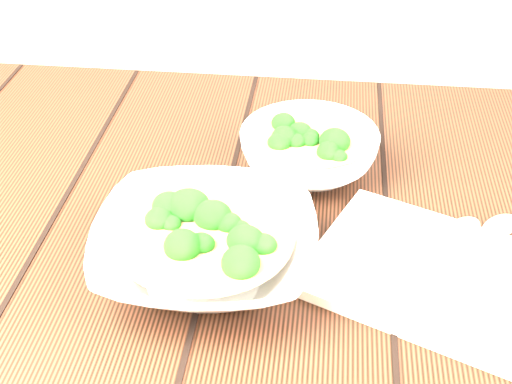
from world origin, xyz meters
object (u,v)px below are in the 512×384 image
Objects in this scene: table at (237,300)px; soup_bowl_front at (205,246)px; napkin at (427,272)px; trivet at (232,215)px; soup_bowl_back at (309,150)px.

soup_bowl_front is (-0.02, -0.08, 0.15)m from table.
table is at bearing 74.63° from soup_bowl_front.
soup_bowl_front is 1.04× the size of napkin.
table is at bearing -172.99° from napkin.
table is 0.13m from trivet.
napkin is (0.22, -0.07, -0.01)m from trivet.
soup_bowl_back is at bearing 64.43° from soup_bowl_front.
trivet reaches higher than napkin.
soup_bowl_front is at bearing -153.39° from napkin.
soup_bowl_back is 0.15m from trivet.
soup_bowl_front reaches higher than napkin.
trivet is at bearing 78.42° from soup_bowl_front.
soup_bowl_back reaches higher than trivet.
soup_bowl_front is at bearing -105.37° from table.
trivet is 0.44× the size of napkin.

